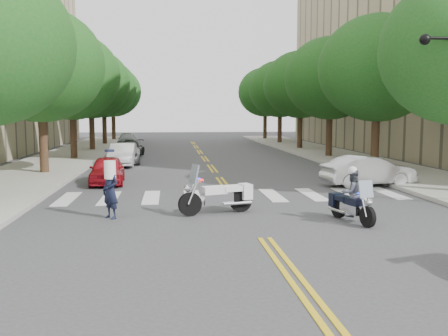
{
  "coord_description": "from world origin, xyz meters",
  "views": [
    {
      "loc": [
        -2.36,
        -12.24,
        3.19
      ],
      "look_at": [
        -0.54,
        4.61,
        1.3
      ],
      "focal_mm": 40.0,
      "sensor_mm": 36.0,
      "label": 1
    }
  ],
  "objects": [
    {
      "name": "ground",
      "position": [
        0.0,
        0.0,
        0.0
      ],
      "size": [
        140.0,
        140.0,
        0.0
      ],
      "primitive_type": "plane",
      "color": "#38383A",
      "rests_on": "ground"
    },
    {
      "name": "sidewalk_left",
      "position": [
        -9.5,
        22.0,
        0.07
      ],
      "size": [
        5.0,
        60.0,
        0.15
      ],
      "primitive_type": "cube",
      "color": "#9E9991",
      "rests_on": "ground"
    },
    {
      "name": "sidewalk_right",
      "position": [
        9.5,
        22.0,
        0.07
      ],
      "size": [
        5.0,
        60.0,
        0.15
      ],
      "primitive_type": "cube",
      "color": "#9E9991",
      "rests_on": "ground"
    },
    {
      "name": "tree_l_1",
      "position": [
        -8.8,
        14.0,
        5.55
      ],
      "size": [
        6.4,
        6.4,
        8.45
      ],
      "color": "#382316",
      "rests_on": "ground"
    },
    {
      "name": "tree_l_2",
      "position": [
        -8.8,
        22.0,
        5.55
      ],
      "size": [
        6.4,
        6.4,
        8.45
      ],
      "color": "#382316",
      "rests_on": "ground"
    },
    {
      "name": "tree_l_3",
      "position": [
        -8.8,
        30.0,
        5.55
      ],
      "size": [
        6.4,
        6.4,
        8.45
      ],
      "color": "#382316",
      "rests_on": "ground"
    },
    {
      "name": "tree_l_4",
      "position": [
        -8.8,
        38.0,
        5.55
      ],
      "size": [
        6.4,
        6.4,
        8.45
      ],
      "color": "#382316",
      "rests_on": "ground"
    },
    {
      "name": "tree_l_5",
      "position": [
        -8.8,
        46.0,
        5.55
      ],
      "size": [
        6.4,
        6.4,
        8.45
      ],
      "color": "#382316",
      "rests_on": "ground"
    },
    {
      "name": "tree_r_1",
      "position": [
        8.8,
        14.0,
        5.55
      ],
      "size": [
        6.4,
        6.4,
        8.45
      ],
      "color": "#382316",
      "rests_on": "ground"
    },
    {
      "name": "tree_r_2",
      "position": [
        8.8,
        22.0,
        5.55
      ],
      "size": [
        6.4,
        6.4,
        8.45
      ],
      "color": "#382316",
      "rests_on": "ground"
    },
    {
      "name": "tree_r_3",
      "position": [
        8.8,
        30.0,
        5.55
      ],
      "size": [
        6.4,
        6.4,
        8.45
      ],
      "color": "#382316",
      "rests_on": "ground"
    },
    {
      "name": "tree_r_4",
      "position": [
        8.8,
        38.0,
        5.55
      ],
      "size": [
        6.4,
        6.4,
        8.45
      ],
      "color": "#382316",
      "rests_on": "ground"
    },
    {
      "name": "tree_r_5",
      "position": [
        8.8,
        46.0,
        5.55
      ],
      "size": [
        6.4,
        6.4,
        8.45
      ],
      "color": "#382316",
      "rests_on": "ground"
    },
    {
      "name": "motorcycle_police",
      "position": [
        2.88,
        1.66,
        0.73
      ],
      "size": [
        0.83,
        2.0,
        1.64
      ],
      "rotation": [
        0.0,
        0.0,
        3.4
      ],
      "color": "black",
      "rests_on": "ground"
    },
    {
      "name": "motorcycle_parked",
      "position": [
        -0.74,
        3.3,
        0.56
      ],
      "size": [
        2.42,
        1.09,
        1.6
      ],
      "rotation": [
        0.0,
        0.0,
        1.87
      ],
      "color": "black",
      "rests_on": "ground"
    },
    {
      "name": "officer_standing",
      "position": [
        -4.17,
        2.88,
        0.84
      ],
      "size": [
        0.72,
        0.72,
        1.69
      ],
      "primitive_type": "imported",
      "rotation": [
        0.0,
        0.0,
        -0.79
      ],
      "color": "black",
      "rests_on": "ground"
    },
    {
      "name": "convertible",
      "position": [
        6.21,
        8.5,
        0.67
      ],
      "size": [
        4.21,
        1.98,
        1.33
      ],
      "primitive_type": "imported",
      "rotation": [
        0.0,
        0.0,
        1.72
      ],
      "color": "silver",
      "rests_on": "ground"
    },
    {
      "name": "parked_car_a",
      "position": [
        -5.2,
        10.46,
        0.62
      ],
      "size": [
        1.67,
        3.71,
        1.24
      ],
      "primitive_type": "imported",
      "rotation": [
        0.0,
        0.0,
        0.06
      ],
      "color": "#AA121E",
      "rests_on": "ground"
    },
    {
      "name": "parked_car_b",
      "position": [
        -5.2,
        18.0,
        0.68
      ],
      "size": [
        1.49,
        4.12,
        1.35
      ],
      "primitive_type": "imported",
      "rotation": [
        0.0,
        0.0,
        -0.01
      ],
      "color": "silver",
      "rests_on": "ground"
    },
    {
      "name": "parked_car_c",
      "position": [
        -5.2,
        19.5,
        0.56
      ],
      "size": [
        2.04,
        4.09,
        1.11
      ],
      "primitive_type": "imported",
      "rotation": [
        0.0,
        0.0,
        0.05
      ],
      "color": "#96989D",
      "rests_on": "ground"
    },
    {
      "name": "parked_car_d",
      "position": [
        -5.2,
        24.5,
        0.59
      ],
      "size": [
        1.87,
        4.13,
        1.17
      ],
      "primitive_type": "imported",
      "rotation": [
        0.0,
        0.0,
        -0.06
      ],
      "color": "black",
      "rests_on": "ground"
    },
    {
      "name": "parked_car_e",
      "position": [
        -6.3,
        34.0,
        0.71
      ],
      "size": [
        1.8,
        4.2,
        1.41
      ],
      "primitive_type": "imported",
      "rotation": [
        0.0,
        0.0,
        0.03
      ],
      "color": "#A4A3A9",
      "rests_on": "ground"
    }
  ]
}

